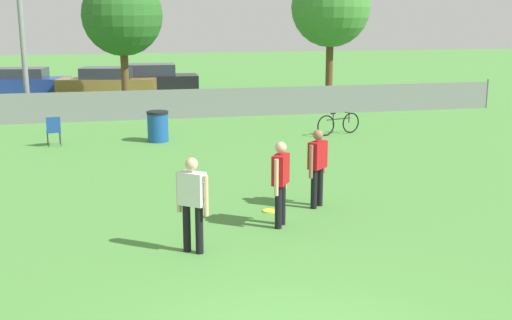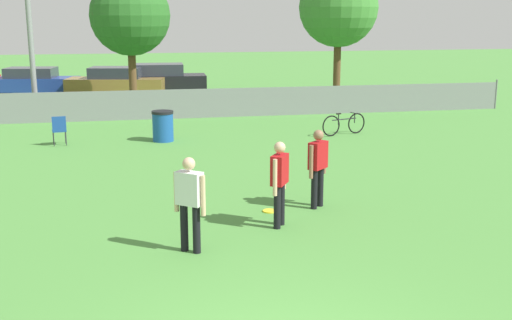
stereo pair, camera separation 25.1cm
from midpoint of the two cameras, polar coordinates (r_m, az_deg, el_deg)
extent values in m
cube|color=gray|center=(24.31, -7.29, 4.94)|extent=(26.86, 0.03, 1.10)
cylinder|color=slate|center=(28.57, 20.78, 5.50)|extent=(0.07, 0.07, 1.21)
cylinder|color=gray|center=(25.10, -19.26, 11.92)|extent=(0.20, 0.20, 7.50)
cylinder|color=brown|center=(27.35, -10.65, 7.25)|extent=(0.32, 0.32, 2.57)
sphere|color=#286023|center=(27.22, -10.87, 12.52)|extent=(3.27, 3.27, 3.27)
cylinder|color=brown|center=(28.81, 7.45, 7.92)|extent=(0.32, 0.32, 2.85)
sphere|color=#3D7F33|center=(28.71, 7.61, 13.32)|extent=(3.44, 3.44, 3.44)
cylinder|color=black|center=(10.72, -5.73, -5.97)|extent=(0.13, 0.13, 0.82)
cylinder|color=black|center=(10.60, -4.63, -6.17)|extent=(0.13, 0.13, 0.82)
cube|color=silver|center=(10.46, -5.26, -2.53)|extent=(0.48, 0.44, 0.55)
sphere|color=#D8AD8C|center=(10.36, -5.30, -0.34)|extent=(0.21, 0.21, 0.21)
cylinder|color=#D8AD8C|center=(10.62, -6.43, -2.82)|extent=(0.08, 0.08, 0.67)
cylinder|color=#D8AD8C|center=(10.35, -4.04, -3.18)|extent=(0.08, 0.08, 0.67)
cylinder|color=black|center=(11.75, 2.51, -4.21)|extent=(0.13, 0.13, 0.82)
cylinder|color=black|center=(11.97, 2.86, -3.90)|extent=(0.13, 0.13, 0.82)
cube|color=#B21419|center=(11.68, 2.72, -0.85)|extent=(0.42, 0.49, 0.55)
sphere|color=#D8AD8C|center=(11.59, 2.75, 1.12)|extent=(0.21, 0.21, 0.21)
cylinder|color=#D8AD8C|center=(11.46, 2.33, -1.57)|extent=(0.08, 0.08, 0.67)
cylinder|color=#D8AD8C|center=(11.94, 3.10, -0.99)|extent=(0.08, 0.08, 0.67)
cylinder|color=black|center=(12.98, 5.75, -2.61)|extent=(0.13, 0.13, 0.82)
cylinder|color=black|center=(13.18, 6.28, -2.38)|extent=(0.13, 0.13, 0.82)
cube|color=#B21419|center=(12.92, 6.09, 0.43)|extent=(0.47, 0.46, 0.55)
sphere|color=#8C664C|center=(12.84, 6.13, 2.22)|extent=(0.21, 0.21, 0.21)
cylinder|color=#8C664C|center=(12.72, 5.49, -0.17)|extent=(0.08, 0.08, 0.67)
cylinder|color=#8C664C|center=(13.16, 6.64, 0.24)|extent=(0.08, 0.08, 0.67)
cylinder|color=yellow|center=(12.85, 1.77, -4.55)|extent=(0.27, 0.27, 0.03)
torus|color=yellow|center=(12.85, 1.77, -4.54)|extent=(0.28, 0.28, 0.03)
cylinder|color=#333338|center=(20.32, -16.25, 2.01)|extent=(0.02, 0.02, 0.42)
cylinder|color=#333338|center=(20.30, -17.24, 1.93)|extent=(0.02, 0.02, 0.42)
cylinder|color=#333338|center=(19.98, -16.17, 1.83)|extent=(0.02, 0.02, 0.42)
cylinder|color=#333338|center=(19.96, -17.18, 1.75)|extent=(0.02, 0.02, 0.42)
cube|color=navy|center=(20.10, -16.75, 2.50)|extent=(0.46, 0.46, 0.03)
cube|color=navy|center=(19.87, -16.76, 3.09)|extent=(0.40, 0.09, 0.45)
torus|color=black|center=(20.80, 7.04, 3.03)|extent=(0.66, 0.26, 0.68)
torus|color=black|center=(21.43, 9.25, 3.25)|extent=(0.66, 0.26, 0.68)
cylinder|color=black|center=(21.08, 8.17, 3.61)|extent=(0.91, 0.34, 0.04)
cylinder|color=black|center=(20.94, 7.68, 3.57)|extent=(0.03, 0.03, 0.35)
cylinder|color=black|center=(21.35, 9.09, 3.70)|extent=(0.03, 0.03, 0.32)
cube|color=black|center=(20.91, 7.70, 4.10)|extent=(0.17, 0.11, 0.04)
cylinder|color=black|center=(21.32, 9.11, 4.12)|extent=(0.16, 0.43, 0.03)
cylinder|color=#194C99|center=(20.02, -7.92, 2.89)|extent=(0.64, 0.64, 0.86)
cylinder|color=black|center=(19.94, -7.96, 4.23)|extent=(0.67, 0.67, 0.08)
cylinder|color=black|center=(33.37, -16.48, 6.27)|extent=(0.68, 0.28, 0.66)
cylinder|color=black|center=(31.97, -17.10, 5.97)|extent=(0.68, 0.28, 0.66)
cylinder|color=black|center=(34.13, -20.90, 6.09)|extent=(0.68, 0.28, 0.66)
cube|color=navy|center=(33.01, -19.09, 6.39)|extent=(4.57, 2.35, 0.64)
cube|color=#2D333D|center=(32.96, -19.16, 7.35)|extent=(2.47, 1.81, 0.48)
cylinder|color=black|center=(31.75, -9.33, 6.33)|extent=(0.69, 0.30, 0.67)
cylinder|color=black|center=(30.31, -9.75, 6.01)|extent=(0.69, 0.30, 0.67)
cylinder|color=black|center=(32.29, -14.28, 6.21)|extent=(0.69, 0.30, 0.67)
cylinder|color=black|center=(30.88, -14.92, 5.89)|extent=(0.69, 0.30, 0.67)
cube|color=olive|center=(31.25, -12.11, 6.52)|extent=(4.76, 2.51, 0.68)
cube|color=#2D333D|center=(31.20, -12.16, 7.61)|extent=(2.59, 1.90, 0.51)
cylinder|color=black|center=(32.93, -5.92, 6.64)|extent=(0.66, 0.21, 0.65)
cylinder|color=black|center=(31.44, -5.77, 6.35)|extent=(0.66, 0.21, 0.65)
cylinder|color=black|center=(32.91, -10.91, 6.48)|extent=(0.66, 0.21, 0.65)
cylinder|color=black|center=(31.42, -11.00, 6.18)|extent=(0.66, 0.21, 0.65)
cube|color=black|center=(32.12, -8.41, 6.84)|extent=(4.67, 1.92, 0.73)
cube|color=#2D333D|center=(32.06, -8.45, 7.97)|extent=(2.46, 1.62, 0.54)
camera|label=1|loc=(0.13, -89.43, 0.13)|focal=45.00mm
camera|label=2|loc=(0.13, 90.57, -0.13)|focal=45.00mm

